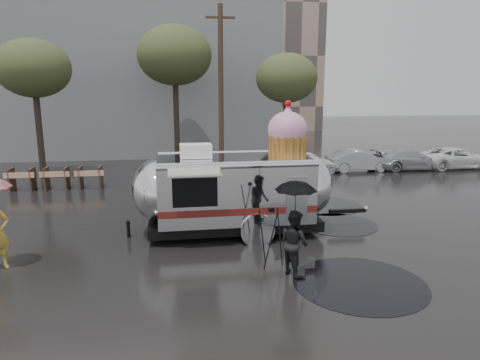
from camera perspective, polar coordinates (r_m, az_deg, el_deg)
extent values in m
plane|color=black|center=(11.21, -7.43, -11.70)|extent=(120.00, 120.00, 0.00)
cylinder|color=black|center=(17.24, 11.00, -3.31)|extent=(3.01, 3.01, 0.01)
cylinder|color=black|center=(14.95, 13.01, -5.77)|extent=(2.57, 2.57, 0.01)
cylinder|color=black|center=(10.76, 15.63, -13.10)|extent=(3.15, 3.15, 0.01)
cube|color=slate|center=(34.55, -15.66, 14.89)|extent=(22.00, 12.00, 13.00)
cylinder|color=#473323|center=(24.42, -2.57, 12.00)|extent=(0.28, 0.28, 9.00)
cube|color=#473323|center=(24.71, -2.65, 20.85)|extent=(1.60, 0.12, 0.12)
cylinder|color=#382D26|center=(24.31, -25.30, 7.17)|extent=(0.32, 0.32, 5.85)
ellipsoid|color=#384323|center=(24.29, -25.86, 13.27)|extent=(3.64, 3.64, 2.86)
cylinder|color=#382D26|center=(25.30, -8.51, 9.33)|extent=(0.32, 0.32, 6.75)
ellipsoid|color=#384323|center=(25.35, -8.72, 16.12)|extent=(4.20, 4.20, 3.30)
cylinder|color=#382D26|center=(24.14, 6.10, 7.67)|extent=(0.32, 0.32, 5.40)
ellipsoid|color=#384323|center=(24.08, 6.23, 13.37)|extent=(3.36, 3.36, 2.64)
cube|color=#473323|center=(21.93, -28.15, 0.08)|extent=(0.08, 0.80, 1.00)
cube|color=#473323|center=(21.65, -25.91, 0.15)|extent=(0.08, 0.80, 1.00)
cube|color=#E5590C|center=(21.39, -27.41, 0.56)|extent=(1.30, 0.04, 0.25)
cube|color=#473323|center=(21.48, -24.38, 0.21)|extent=(0.08, 0.80, 1.00)
cube|color=#473323|center=(21.25, -22.05, 0.28)|extent=(0.08, 0.80, 1.00)
cube|color=#E5590C|center=(20.95, -23.53, 0.71)|extent=(1.30, 0.04, 0.25)
cube|color=#473323|center=(21.12, -20.46, 0.34)|extent=(0.08, 0.80, 1.00)
cube|color=#473323|center=(20.95, -18.06, 0.42)|extent=(0.08, 0.80, 1.00)
cube|color=#E5590C|center=(20.62, -19.50, 0.85)|extent=(1.30, 0.04, 0.25)
imported|color=silver|center=(23.69, 8.95, 2.64)|extent=(4.00, 1.80, 1.40)
imported|color=#B2B2B7|center=(24.76, 15.59, 2.75)|extent=(4.00, 1.80, 1.40)
imported|color=#B2B2B7|center=(26.13, 21.61, 2.85)|extent=(4.20, 1.80, 1.44)
imported|color=silver|center=(27.76, 26.98, 2.94)|extent=(4.40, 1.90, 1.50)
cube|color=silver|center=(13.44, -0.84, -0.91)|extent=(4.68, 2.45, 1.91)
ellipsoid|color=silver|center=(13.95, 8.70, -0.57)|extent=(1.60, 2.45, 1.91)
ellipsoid|color=silver|center=(13.32, -10.84, -1.24)|extent=(1.60, 2.45, 1.91)
cube|color=black|center=(13.73, -0.83, -5.45)|extent=(5.31, 2.14, 0.32)
cylinder|color=black|center=(12.79, 2.24, -6.79)|extent=(0.74, 0.24, 0.74)
cylinder|color=black|center=(14.84, 0.61, -4.11)|extent=(0.74, 0.24, 0.74)
cylinder|color=silver|center=(12.63, 2.37, -6.78)|extent=(1.02, 0.11, 1.02)
cube|color=black|center=(14.69, 14.14, -4.01)|extent=(1.27, 0.13, 0.13)
sphere|color=silver|center=(14.93, 16.41, -3.67)|extent=(0.17, 0.17, 0.17)
cylinder|color=black|center=(13.72, -14.66, -6.34)|extent=(0.11, 0.11, 0.53)
cube|color=#5B1A17|center=(12.39, -0.05, -4.31)|extent=(4.67, 0.04, 0.21)
cube|color=#5B1A17|center=(14.72, -1.50, -1.68)|extent=(4.67, 0.04, 0.21)
cube|color=black|center=(12.09, -6.02, -1.66)|extent=(1.27, 0.03, 0.85)
cube|color=#B2AFA6|center=(11.73, -6.01, 0.57)|extent=(1.49, 0.53, 0.15)
cube|color=silver|center=(12.65, 7.59, -2.57)|extent=(0.64, 0.03, 1.38)
cube|color=white|center=(13.11, -5.93, 3.90)|extent=(0.96, 0.69, 0.40)
cylinder|color=#D08B3C|center=(13.55, 6.29, 4.60)|extent=(1.11, 1.11, 0.64)
ellipsoid|color=#E89FBC|center=(13.49, 6.34, 6.75)|extent=(1.23, 1.23, 1.10)
cone|color=#E89FBC|center=(13.46, 6.40, 9.09)|extent=(0.53, 0.53, 0.42)
sphere|color=red|center=(13.45, 6.42, 10.08)|extent=(0.21, 0.21, 0.21)
imported|color=black|center=(10.64, 7.26, -8.30)|extent=(0.70, 0.89, 1.63)
imported|color=black|center=(10.30, 7.43, -2.23)|extent=(1.24, 1.24, 0.85)
cylinder|color=black|center=(10.63, 7.26, -8.24)|extent=(0.02, 0.02, 1.65)
cylinder|color=black|center=(11.26, 5.32, -7.50)|extent=(0.12, 0.33, 1.49)
cylinder|color=black|center=(11.27, 2.99, -7.45)|extent=(0.25, 0.26, 1.49)
cylinder|color=black|center=(10.89, 4.11, -8.17)|extent=(0.34, 0.11, 1.49)
cube|color=black|center=(10.91, 4.20, -3.96)|extent=(0.15, 0.14, 0.11)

